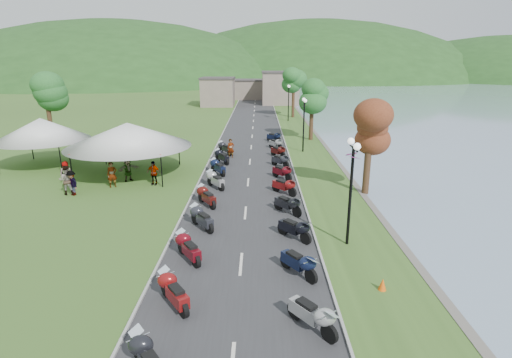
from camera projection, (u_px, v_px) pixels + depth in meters
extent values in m
cube|color=#323235|center=(251.00, 147.00, 40.24)|extent=(7.00, 120.00, 0.02)
cube|color=gray|center=(245.00, 90.00, 82.64)|extent=(18.00, 16.00, 5.00)
imported|color=slate|center=(113.00, 187.00, 27.72)|extent=(0.80, 0.72, 1.79)
imported|color=slate|center=(69.00, 194.00, 26.21)|extent=(1.02, 0.68, 1.95)
imported|color=slate|center=(74.00, 195.00, 26.04)|extent=(1.11, 0.98, 1.64)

